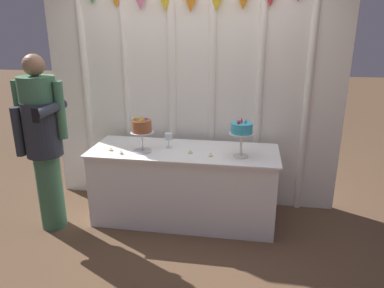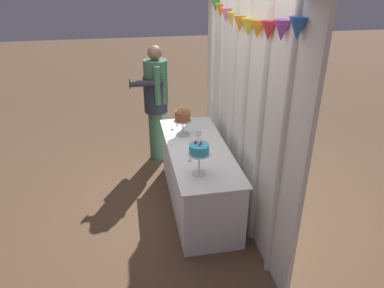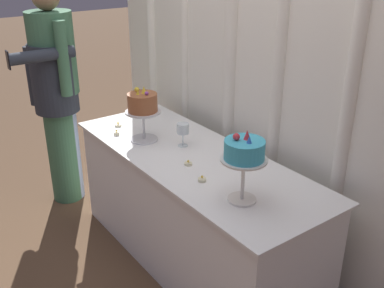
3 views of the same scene
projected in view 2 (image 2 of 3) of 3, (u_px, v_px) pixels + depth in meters
The scene contains 12 objects.
ground_plane at pixel (190, 203), 4.53m from camera, with size 24.00×24.00×0.00m, color brown.
draped_curtain at pixel (240, 98), 4.03m from camera, with size 3.19×0.15×2.57m.
cake_table at pixel (198, 176), 4.37m from camera, with size 1.88×0.70×0.77m.
cake_display_nearleft at pixel (183, 118), 4.42m from camera, with size 0.23×0.23×0.37m.
cake_display_nearright at pixel (199, 151), 3.57m from camera, with size 0.23×0.23×0.38m.
wine_glass at pixel (199, 133), 4.30m from camera, with size 0.08×0.08×0.15m.
tealight_far_left at pixel (177, 125), 4.80m from camera, with size 0.05×0.05×0.03m.
tealight_near_left at pixel (172, 129), 4.67m from camera, with size 0.04×0.04×0.04m.
tealight_near_right at pixel (191, 151), 4.11m from camera, with size 0.05×0.05×0.03m.
tealight_far_right at pixel (190, 160), 3.92m from camera, with size 0.05×0.05×0.03m.
guest_girl_blue_dress at pixel (156, 109), 5.25m from camera, with size 0.46×0.59×1.49m.
guest_man_dark_suit at pixel (157, 100), 5.21m from camera, with size 0.50×0.34×1.72m.
Camera 2 is at (3.67, -0.66, 2.67)m, focal length 33.74 mm.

